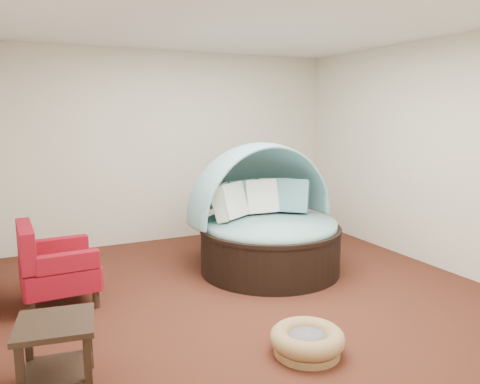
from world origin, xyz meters
name	(u,v)px	position (x,y,z in m)	size (l,w,h in m)	color
floor	(250,293)	(0.00, 0.00, 0.00)	(5.00, 5.00, 0.00)	#4D2316
wall_back	(175,147)	(0.00, 2.50, 1.40)	(5.00, 5.00, 0.00)	beige
wall_front	(455,208)	(0.00, -2.50, 1.40)	(5.00, 5.00, 0.00)	beige
wall_right	(428,154)	(2.50, 0.00, 1.40)	(5.00, 5.00, 0.00)	beige
ceiling	(251,20)	(0.00, 0.00, 2.80)	(5.00, 5.00, 0.00)	white
canopy_daybed	(266,211)	(0.54, 0.64, 0.72)	(1.92, 1.84, 1.56)	black
pet_basket	(307,341)	(-0.16, -1.34, 0.11)	(0.75, 0.75, 0.21)	brown
red_armchair	(54,267)	(-1.90, 0.59, 0.39)	(0.75, 0.76, 0.85)	black
side_table	(57,345)	(-2.00, -0.98, 0.32)	(0.59, 0.59, 0.50)	black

